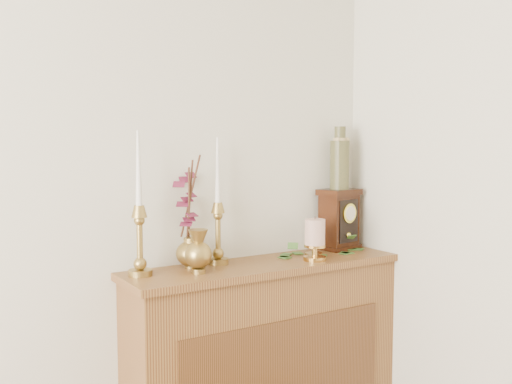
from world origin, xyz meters
TOP-DOWN VIEW (x-y plane):
  - console_shelf at (1.40, 2.10)m, footprint 1.24×0.34m
  - candlestick_left at (0.86, 2.14)m, footprint 0.09×0.09m
  - candlestick_center at (1.22, 2.18)m, footprint 0.09×0.09m
  - bud_vase at (1.07, 2.06)m, footprint 0.11×0.11m
  - ginger_jar at (1.09, 2.20)m, footprint 0.19×0.20m
  - pillar_candle_left at (1.66, 2.10)m, footprint 0.08×0.08m
  - pillar_candle_right at (1.60, 2.02)m, footprint 0.10×0.10m
  - ivy_garland at (1.72, 2.12)m, footprint 0.43×0.20m
  - mantel_clock at (1.86, 2.18)m, footprint 0.21×0.17m
  - ceramic_vase at (1.86, 2.18)m, footprint 0.09×0.09m

SIDE VIEW (x-z plane):
  - console_shelf at x=1.40m, z-range -0.03..0.90m
  - ivy_garland at x=1.72m, z-range 0.90..0.99m
  - pillar_candle_left at x=1.66m, z-range 0.93..1.09m
  - bud_vase at x=1.07m, z-range 0.93..1.10m
  - pillar_candle_right at x=1.60m, z-range 0.93..1.12m
  - mantel_clock at x=1.86m, z-range 0.93..1.21m
  - candlestick_center at x=1.22m, z-range 0.84..1.36m
  - candlestick_left at x=0.86m, z-range 0.84..1.39m
  - ginger_jar at x=1.09m, z-range 0.91..1.36m
  - ceramic_vase at x=1.86m, z-range 1.20..1.49m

